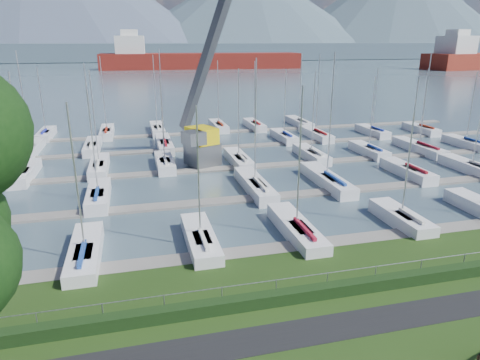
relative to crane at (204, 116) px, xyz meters
name	(u,v)px	position (x,y,z in m)	size (l,w,h in m)	color
path	(315,331)	(-0.02, -32.23, -5.32)	(160.00, 2.00, 0.04)	black
water	(142,65)	(-0.02, 230.77, -5.73)	(800.00, 540.00, 0.20)	#485D6A
hedge	(296,295)	(-0.02, -29.63, -4.98)	(80.00, 0.70, 0.70)	black
fence	(294,278)	(-0.02, -29.23, -4.13)	(0.04, 0.04, 80.00)	gray
foothill	(139,51)	(-0.02, 300.77, 0.67)	(900.00, 80.00, 12.00)	#485B6A
mountains	(142,2)	(7.33, 375.40, 41.35)	(1190.00, 360.00, 115.00)	#3A4955
docks	(209,170)	(-0.02, -3.23, -5.55)	(90.00, 41.60, 0.25)	slate
crane	(204,116)	(0.00, 0.00, 0.00)	(7.72, 12.92, 22.35)	slate
cargo_ship_mid	(193,61)	(24.83, 181.34, -1.81)	(103.44, 24.23, 21.50)	maroon
sailboat_fleet	(185,116)	(-2.13, -0.14, 0.05)	(75.20, 50.33, 13.08)	silver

